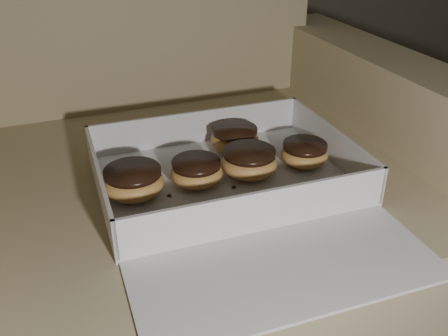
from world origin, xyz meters
TOP-DOWN VIEW (x-y plane):
  - armchair at (-0.47, 1.01)m, footprint 0.99×0.83m
  - bakery_box at (-0.43, 0.81)m, footprint 0.43×0.50m
  - donut_a at (-0.48, 0.86)m, footprint 0.09×0.09m
  - donut_b at (-0.28, 0.85)m, footprint 0.08×0.08m
  - donut_c at (-0.38, 0.95)m, footprint 0.09×0.09m
  - donut_d at (-0.39, 0.85)m, footprint 0.10×0.10m
  - donut_e at (-0.59, 0.86)m, footprint 0.10×0.10m
  - crumb_a at (-0.28, 0.72)m, footprint 0.01×0.01m
  - crumb_b at (-0.54, 0.83)m, footprint 0.01×0.01m
  - crumb_c at (-0.46, 0.79)m, footprint 0.01×0.01m
  - crumb_d at (-0.43, 0.82)m, footprint 0.01×0.01m

SIDE VIEW (x-z plane):
  - armchair at x=-0.47m, z-range -0.19..0.84m
  - crumb_a at x=-0.28m, z-range 0.47..0.47m
  - crumb_b at x=-0.54m, z-range 0.47..0.47m
  - crumb_c at x=-0.46m, z-range 0.47..0.47m
  - crumb_d at x=-0.43m, z-range 0.47..0.47m
  - bakery_box at x=-0.43m, z-range 0.44..0.51m
  - donut_b at x=-0.28m, z-range 0.47..0.51m
  - donut_a at x=-0.48m, z-range 0.47..0.51m
  - donut_c at x=-0.38m, z-range 0.47..0.52m
  - donut_d at x=-0.39m, z-range 0.47..0.52m
  - donut_e at x=-0.59m, z-range 0.47..0.52m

